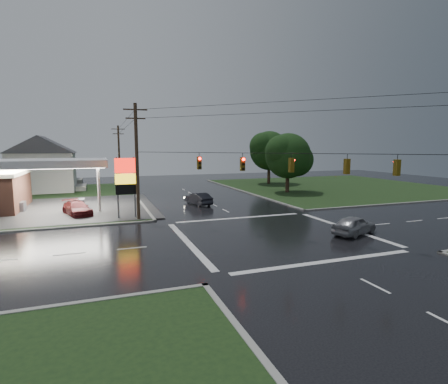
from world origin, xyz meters
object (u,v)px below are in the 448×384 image
object	(u,v)px
pylon_sign	(126,178)
tree_ne_far	(270,151)
utility_pole_n	(119,155)
car_north	(198,199)
house_near	(43,163)
car_pump	(77,208)
utility_pole_nw	(137,160)
house_far	(46,160)
car_crossing	(354,225)
tree_ne_near	(289,156)

from	to	relation	value
pylon_sign	tree_ne_far	xyz separation A→B (m)	(27.65, 23.49, 2.17)
utility_pole_n	car_north	bearing A→B (deg)	-70.68
house_near	car_pump	bearing A→B (deg)	-75.33
tree_ne_far	car_north	world-z (taller)	tree_ne_far
pylon_sign	utility_pole_n	bearing A→B (deg)	87.92
pylon_sign	tree_ne_far	world-z (taller)	tree_ne_far
utility_pole_nw	house_far	bearing A→B (deg)	107.92
car_crossing	utility_pole_n	bearing A→B (deg)	0.77
utility_pole_n	car_crossing	bearing A→B (deg)	-68.67
utility_pole_nw	tree_ne_far	xyz separation A→B (m)	(26.65, 24.49, 0.46)
pylon_sign	car_north	size ratio (longest dim) A/B	1.33
pylon_sign	tree_ne_far	distance (m)	36.35
pylon_sign	house_near	size ratio (longest dim) A/B	0.54
tree_ne_far	car_pump	size ratio (longest dim) A/B	1.99
utility_pole_nw	utility_pole_n	world-z (taller)	utility_pole_nw
car_pump	car_north	bearing A→B (deg)	-11.22
tree_ne_far	car_pump	xyz separation A→B (m)	(-32.34, -19.99, -5.46)
car_north	car_pump	xyz separation A→B (m)	(-13.44, -1.91, -0.03)
house_far	car_pump	world-z (taller)	house_far
utility_pole_nw	utility_pole_n	distance (m)	28.50
car_pump	tree_ne_near	bearing A→B (deg)	-4.08
utility_pole_nw	car_crossing	distance (m)	20.12
car_north	tree_ne_far	bearing A→B (deg)	-149.55
house_far	tree_ne_far	xyz separation A→B (m)	(39.10, -14.01, 1.77)
tree_ne_near	car_north	distance (m)	17.69
utility_pole_n	tree_ne_far	bearing A→B (deg)	-8.55
utility_pole_nw	utility_pole_n	xyz separation A→B (m)	(0.00, 28.50, -0.25)
car_north	pylon_sign	bearing A→B (deg)	18.47
house_far	car_crossing	xyz separation A→B (m)	(28.11, -50.11, -3.65)
tree_ne_near	tree_ne_far	distance (m)	12.39
utility_pole_nw	car_crossing	world-z (taller)	utility_pole_nw
house_near	car_crossing	xyz separation A→B (m)	(27.11, -38.11, -3.65)
utility_pole_nw	house_near	size ratio (longest dim) A/B	1.00
car_pump	pylon_sign	bearing A→B (deg)	-56.05
tree_ne_far	utility_pole_n	bearing A→B (deg)	171.45
pylon_sign	car_crossing	size ratio (longest dim) A/B	1.35
house_near	tree_ne_near	distance (m)	37.80
pylon_sign	utility_pole_n	size ratio (longest dim) A/B	0.57
house_near	car_pump	distance (m)	23.04
tree_ne_far	car_north	bearing A→B (deg)	-136.27
tree_ne_near	car_crossing	size ratio (longest dim) A/B	2.01
utility_pole_nw	tree_ne_near	bearing A→B (deg)	27.86
tree_ne_far	car_pump	bearing A→B (deg)	-148.28
car_pump	car_crossing	bearing A→B (deg)	-56.35
tree_ne_near	tree_ne_far	bearing A→B (deg)	75.93
tree_ne_near	car_crossing	bearing A→B (deg)	-108.32
car_pump	house_far	bearing A→B (deg)	81.92
house_far	car_crossing	world-z (taller)	house_far
car_north	car_crossing	distance (m)	19.68
house_far	tree_ne_near	size ratio (longest dim) A/B	1.23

